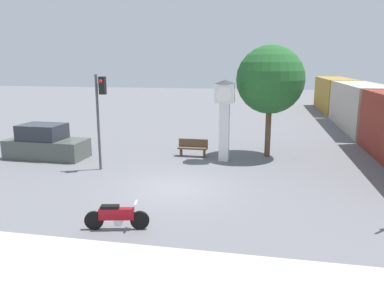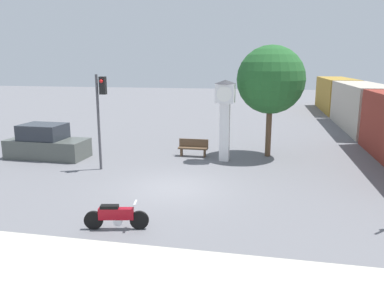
{
  "view_description": "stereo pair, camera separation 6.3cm",
  "coord_description": "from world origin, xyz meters",
  "px_view_note": "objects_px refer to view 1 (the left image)",
  "views": [
    {
      "loc": [
        3.45,
        -13.97,
        4.94
      ],
      "look_at": [
        0.73,
        -0.01,
        1.86
      ],
      "focal_mm": 35.0,
      "sensor_mm": 36.0,
      "label": 1
    },
    {
      "loc": [
        3.51,
        -13.96,
        4.94
      ],
      "look_at": [
        0.73,
        -0.01,
        1.86
      ],
      "focal_mm": 35.0,
      "sensor_mm": 36.0,
      "label": 2
    }
  ],
  "objects_px": {
    "clock_tower": "(225,107)",
    "motorcycle": "(117,216)",
    "street_tree": "(270,80)",
    "freight_train": "(360,106)",
    "parked_car": "(46,144)",
    "bench": "(193,147)",
    "traffic_light": "(100,105)"
  },
  "relations": [
    {
      "from": "clock_tower",
      "to": "motorcycle",
      "type": "bearing_deg",
      "value": -104.48
    },
    {
      "from": "clock_tower",
      "to": "street_tree",
      "type": "height_order",
      "value": "street_tree"
    },
    {
      "from": "freight_train",
      "to": "parked_car",
      "type": "distance_m",
      "value": 22.58
    },
    {
      "from": "motorcycle",
      "to": "freight_train",
      "type": "xyz_separation_m",
      "value": [
        11.45,
        20.49,
        1.28
      ]
    },
    {
      "from": "street_tree",
      "to": "bench",
      "type": "height_order",
      "value": "street_tree"
    },
    {
      "from": "traffic_light",
      "to": "bench",
      "type": "xyz_separation_m",
      "value": [
        3.67,
        3.39,
        -2.56
      ]
    },
    {
      "from": "traffic_light",
      "to": "parked_car",
      "type": "bearing_deg",
      "value": 158.34
    },
    {
      "from": "traffic_light",
      "to": "clock_tower",
      "type": "bearing_deg",
      "value": 27.23
    },
    {
      "from": "traffic_light",
      "to": "street_tree",
      "type": "bearing_deg",
      "value": 28.74
    },
    {
      "from": "parked_car",
      "to": "clock_tower",
      "type": "bearing_deg",
      "value": 8.91
    },
    {
      "from": "clock_tower",
      "to": "freight_train",
      "type": "bearing_deg",
      "value": 51.82
    },
    {
      "from": "motorcycle",
      "to": "street_tree",
      "type": "relative_size",
      "value": 0.33
    },
    {
      "from": "clock_tower",
      "to": "street_tree",
      "type": "distance_m",
      "value": 2.93
    },
    {
      "from": "motorcycle",
      "to": "freight_train",
      "type": "distance_m",
      "value": 23.51
    },
    {
      "from": "traffic_light",
      "to": "bench",
      "type": "distance_m",
      "value": 5.61
    },
    {
      "from": "motorcycle",
      "to": "bench",
      "type": "height_order",
      "value": "bench"
    },
    {
      "from": "clock_tower",
      "to": "freight_train",
      "type": "relative_size",
      "value": 0.12
    },
    {
      "from": "bench",
      "to": "motorcycle",
      "type": "bearing_deg",
      "value": -93.23
    },
    {
      "from": "freight_train",
      "to": "motorcycle",
      "type": "bearing_deg",
      "value": -119.2
    },
    {
      "from": "traffic_light",
      "to": "street_tree",
      "type": "xyz_separation_m",
      "value": [
        7.63,
        4.18,
        1.03
      ]
    },
    {
      "from": "clock_tower",
      "to": "bench",
      "type": "bearing_deg",
      "value": 161.02
    },
    {
      "from": "motorcycle",
      "to": "parked_car",
      "type": "xyz_separation_m",
      "value": [
        -7.06,
        7.6,
        0.33
      ]
    },
    {
      "from": "clock_tower",
      "to": "traffic_light",
      "type": "distance_m",
      "value": 6.1
    },
    {
      "from": "motorcycle",
      "to": "freight_train",
      "type": "bearing_deg",
      "value": 49.3
    },
    {
      "from": "traffic_light",
      "to": "motorcycle",
      "type": "bearing_deg",
      "value": -62.54
    },
    {
      "from": "motorcycle",
      "to": "clock_tower",
      "type": "relative_size",
      "value": 0.47
    },
    {
      "from": "freight_train",
      "to": "street_tree",
      "type": "height_order",
      "value": "street_tree"
    },
    {
      "from": "clock_tower",
      "to": "parked_car",
      "type": "bearing_deg",
      "value": -172.49
    },
    {
      "from": "clock_tower",
      "to": "street_tree",
      "type": "relative_size",
      "value": 0.7
    },
    {
      "from": "clock_tower",
      "to": "street_tree",
      "type": "xyz_separation_m",
      "value": [
        2.21,
        1.39,
        1.33
      ]
    },
    {
      "from": "freight_train",
      "to": "street_tree",
      "type": "relative_size",
      "value": 5.67
    },
    {
      "from": "motorcycle",
      "to": "bench",
      "type": "bearing_deg",
      "value": 75.26
    }
  ]
}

